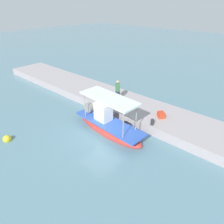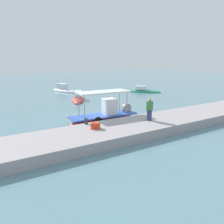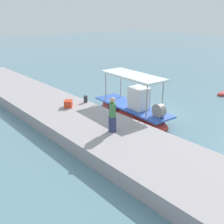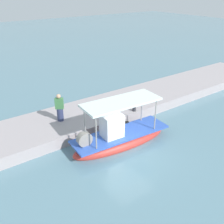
% 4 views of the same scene
% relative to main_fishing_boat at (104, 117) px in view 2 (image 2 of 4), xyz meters
% --- Properties ---
extents(ground_plane, '(120.00, 120.00, 0.00)m').
position_rel_main_fishing_boat_xyz_m(ground_plane, '(0.04, 0.76, -0.48)').
color(ground_plane, slate).
extents(dock_quay, '(36.00, 4.04, 0.69)m').
position_rel_main_fishing_boat_xyz_m(dock_quay, '(0.04, -3.50, -0.13)').
color(dock_quay, '#A3989B').
rests_on(dock_quay, ground_plane).
extents(main_fishing_boat, '(6.10, 2.07, 3.03)m').
position_rel_main_fishing_boat_xyz_m(main_fishing_boat, '(0.00, 0.00, 0.00)').
color(main_fishing_boat, '#C3372E').
rests_on(main_fishing_boat, ground_plane).
extents(fisherman_near_bollard, '(0.56, 0.54, 1.74)m').
position_rel_main_fishing_boat_xyz_m(fisherman_near_bollard, '(1.98, -3.40, 1.00)').
color(fisherman_near_bollard, navy).
rests_on(fisherman_near_bollard, dock_quay).
extents(mooring_bollard, '(0.24, 0.24, 0.44)m').
position_rel_main_fishing_boat_xyz_m(mooring_bollard, '(-2.57, -1.75, 0.43)').
color(mooring_bollard, '#2D2D33').
rests_on(mooring_bollard, dock_quay).
extents(cargo_crate, '(0.72, 0.71, 0.42)m').
position_rel_main_fishing_boat_xyz_m(cargo_crate, '(-2.52, -3.09, 0.43)').
color(cargo_crate, red).
rests_on(cargo_crate, dock_quay).
extents(marker_buoy, '(0.56, 0.56, 0.56)m').
position_rel_main_fishing_boat_xyz_m(marker_buoy, '(4.30, 5.50, -0.37)').
color(marker_buoy, yellow).
rests_on(marker_buoy, ground_plane).
extents(moored_boat_near, '(4.65, 4.96, 1.19)m').
position_rel_main_fishing_boat_xyz_m(moored_boat_near, '(13.97, 11.72, -0.33)').
color(moored_boat_near, '#2A8E69').
rests_on(moored_boat_near, ground_plane).
extents(moored_boat_mid, '(3.35, 5.70, 1.46)m').
position_rel_main_fishing_boat_xyz_m(moored_boat_mid, '(3.79, 18.89, -0.27)').
color(moored_boat_mid, silver).
rests_on(moored_boat_mid, ground_plane).
extents(moored_boat_far, '(3.62, 5.50, 1.39)m').
position_rel_main_fishing_boat_xyz_m(moored_boat_far, '(2.45, 10.73, -0.28)').
color(moored_boat_far, red).
rests_on(moored_boat_far, ground_plane).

